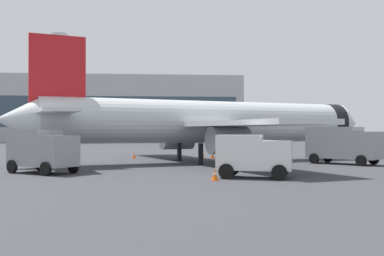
# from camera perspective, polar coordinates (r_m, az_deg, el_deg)

# --- Properties ---
(airplane_at_gate) EXTENTS (34.79, 31.81, 10.50)m
(airplane_at_gate) POSITION_cam_1_polar(r_m,az_deg,el_deg) (42.31, 1.88, 0.72)
(airplane_at_gate) COLOR silver
(airplane_at_gate) RESTS_ON ground
(service_truck) EXTENTS (5.15, 4.67, 2.90)m
(service_truck) POSITION_cam_1_polar(r_m,az_deg,el_deg) (32.64, -17.97, -2.51)
(service_truck) COLOR gray
(service_truck) RESTS_ON ground
(fuel_truck) EXTENTS (5.78, 6.08, 3.20)m
(fuel_truck) POSITION_cam_1_polar(r_m,az_deg,el_deg) (41.86, 18.04, -1.82)
(fuel_truck) COLOR gray
(fuel_truck) RESTS_ON ground
(cargo_van) EXTENTS (4.81, 3.50, 2.60)m
(cargo_van) POSITION_cam_1_polar(r_m,az_deg,el_deg) (28.19, 7.55, -3.18)
(cargo_van) COLOR white
(cargo_van) RESTS_ON ground
(safety_cone_near) EXTENTS (0.44, 0.44, 0.59)m
(safety_cone_near) POSITION_cam_1_polar(r_m,az_deg,el_deg) (52.23, 1.33, -3.19)
(safety_cone_near) COLOR #F2590C
(safety_cone_near) RESTS_ON ground
(safety_cone_mid) EXTENTS (0.44, 0.44, 0.65)m
(safety_cone_mid) POSITION_cam_1_polar(r_m,az_deg,el_deg) (26.66, 2.83, -5.78)
(safety_cone_mid) COLOR #F2590C
(safety_cone_mid) RESTS_ON ground
(safety_cone_far) EXTENTS (0.44, 0.44, 0.71)m
(safety_cone_far) POSITION_cam_1_polar(r_m,az_deg,el_deg) (48.32, 2.55, -3.34)
(safety_cone_far) COLOR #F2590C
(safety_cone_far) RESTS_ON ground
(safety_cone_outer) EXTENTS (0.44, 0.44, 0.63)m
(safety_cone_outer) POSITION_cam_1_polar(r_m,az_deg,el_deg) (48.77, -7.14, -3.36)
(safety_cone_outer) COLOR #F2590C
(safety_cone_outer) RESTS_ON ground
(terminal_building) EXTENTS (82.83, 19.66, 29.46)m
(terminal_building) POSITION_cam_1_polar(r_m,az_deg,el_deg) (129.81, -12.76, 2.24)
(terminal_building) COLOR #B2B2B7
(terminal_building) RESTS_ON ground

